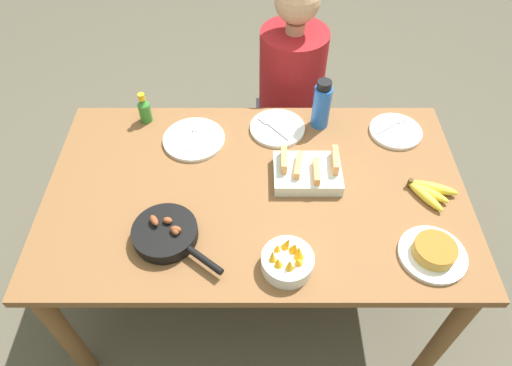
% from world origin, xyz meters
% --- Properties ---
extents(ground_plane, '(14.00, 14.00, 0.00)m').
position_xyz_m(ground_plane, '(0.00, 0.00, 0.00)').
color(ground_plane, '#565142').
extents(dining_table, '(1.61, 0.95, 0.75)m').
position_xyz_m(dining_table, '(0.00, 0.00, 0.65)').
color(dining_table, brown).
rests_on(dining_table, ground_plane).
extents(banana_bunch, '(0.19, 0.17, 0.04)m').
position_xyz_m(banana_bunch, '(0.65, -0.03, 0.77)').
color(banana_bunch, yellow).
rests_on(banana_bunch, dining_table).
extents(melon_tray, '(0.26, 0.20, 0.10)m').
position_xyz_m(melon_tray, '(0.20, 0.06, 0.78)').
color(melon_tray, silver).
rests_on(melon_tray, dining_table).
extents(skillet, '(0.33, 0.28, 0.08)m').
position_xyz_m(skillet, '(-0.31, -0.23, 0.78)').
color(skillet, black).
rests_on(skillet, dining_table).
extents(frittata_plate_center, '(0.23, 0.23, 0.06)m').
position_xyz_m(frittata_plate_center, '(0.60, -0.30, 0.77)').
color(frittata_plate_center, white).
rests_on(frittata_plate_center, dining_table).
extents(empty_plate_near_front, '(0.24, 0.24, 0.02)m').
position_xyz_m(empty_plate_near_front, '(0.09, 0.33, 0.76)').
color(empty_plate_near_front, white).
rests_on(empty_plate_near_front, dining_table).
extents(empty_plate_far_left, '(0.26, 0.26, 0.02)m').
position_xyz_m(empty_plate_far_left, '(-0.26, 0.26, 0.76)').
color(empty_plate_far_left, white).
rests_on(empty_plate_far_left, dining_table).
extents(empty_plate_far_right, '(0.22, 0.22, 0.02)m').
position_xyz_m(empty_plate_far_right, '(0.60, 0.31, 0.76)').
color(empty_plate_far_right, white).
rests_on(empty_plate_far_right, dining_table).
extents(fruit_bowl_mango, '(0.17, 0.17, 0.11)m').
position_xyz_m(fruit_bowl_mango, '(0.10, -0.34, 0.79)').
color(fruit_bowl_mango, white).
rests_on(fruit_bowl_mango, dining_table).
extents(water_bottle, '(0.08, 0.08, 0.23)m').
position_xyz_m(water_bottle, '(0.28, 0.37, 0.86)').
color(water_bottle, blue).
rests_on(water_bottle, dining_table).
extents(hot_sauce_bottle, '(0.05, 0.05, 0.14)m').
position_xyz_m(hot_sauce_bottle, '(-0.48, 0.39, 0.81)').
color(hot_sauce_bottle, '#337F2D').
rests_on(hot_sauce_bottle, dining_table).
extents(person_figure, '(0.35, 0.35, 1.22)m').
position_xyz_m(person_figure, '(0.18, 0.74, 0.51)').
color(person_figure, black).
rests_on(person_figure, ground_plane).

